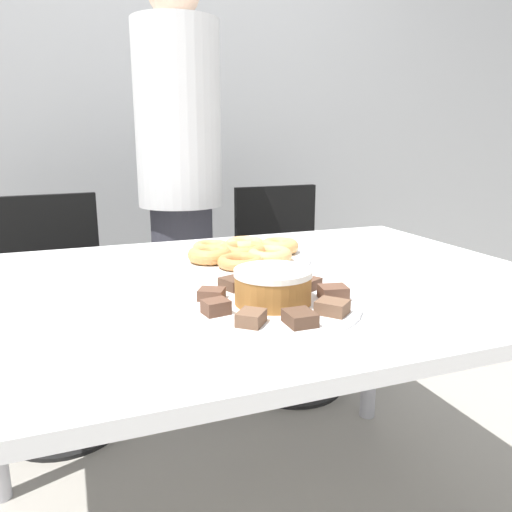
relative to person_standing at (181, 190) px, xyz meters
The scene contains 25 objects.
wall_back 0.88m from the person_standing, 90.97° to the left, with size 8.00×0.05×2.60m.
table 0.86m from the person_standing, 90.93° to the right, with size 1.46×1.04×0.77m.
person_standing is the anchor object (origin of this frame).
office_chair_left 0.69m from the person_standing, behind, with size 0.48×0.48×0.89m.
office_chair_right 0.69m from the person_standing, ahead, with size 0.46×0.46×0.89m.
plate_cake 1.04m from the person_standing, 92.45° to the right, with size 0.35×0.35×0.01m.
plate_donuts 0.66m from the person_standing, 87.23° to the right, with size 0.37×0.37×0.01m.
frosted_cake 1.04m from the person_standing, 92.45° to the right, with size 0.16×0.16×0.07m.
lamington_0 0.98m from the person_standing, 86.12° to the right, with size 0.07×0.06×0.02m.
lamington_1 0.92m from the person_standing, 90.00° to the right, with size 0.05×0.06×0.03m.
lamington_2 0.93m from the person_standing, 95.42° to the right, with size 0.06×0.07×0.02m.
lamington_3 0.99m from the person_standing, 99.00° to the right, with size 0.07×0.06×0.02m.
lamington_4 1.08m from the person_standing, 99.12° to the right, with size 0.05×0.05×0.03m.
lamington_5 1.14m from the person_standing, 96.39° to the right, with size 0.07×0.07×0.02m.
lamington_6 1.17m from the person_standing, 92.23° to the right, with size 0.05×0.06×0.02m.
lamington_7 1.14m from the person_standing, 88.16° to the right, with size 0.07×0.07×0.03m.
lamington_8 1.07m from the person_standing, 85.66° to the right, with size 0.06×0.06×0.03m.
donut_0 0.66m from the person_standing, 87.23° to the right, with size 0.13×0.13×0.04m.
donut_1 0.67m from the person_standing, 96.09° to the right, with size 0.12×0.12×0.04m.
donut_2 0.75m from the person_standing, 91.17° to the right, with size 0.12×0.12×0.03m.
donut_3 0.73m from the person_standing, 83.69° to the right, with size 0.12×0.12×0.04m.
donut_4 0.66m from the person_standing, 77.17° to the right, with size 0.11×0.11×0.04m.
donut_5 0.59m from the person_standing, 84.10° to the right, with size 0.12×0.12×0.04m.
donut_6 0.57m from the person_standing, 93.91° to the right, with size 0.11×0.11×0.03m.
napkin 0.97m from the person_standing, 61.76° to the right, with size 0.15×0.12×0.01m.
Camera 1 is at (-0.40, -1.09, 1.11)m, focal length 35.00 mm.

